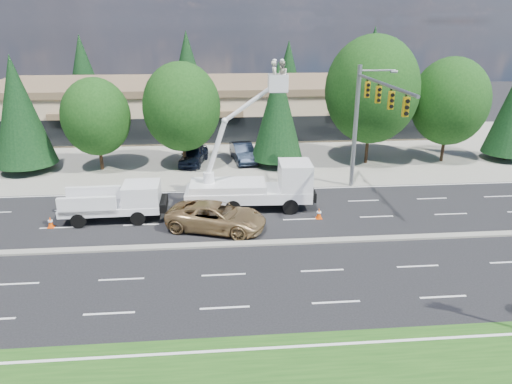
{
  "coord_description": "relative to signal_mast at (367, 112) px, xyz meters",
  "views": [
    {
      "loc": [
        -0.07,
        -23.08,
        11.85
      ],
      "look_at": [
        2.06,
        2.02,
        2.4
      ],
      "focal_mm": 32.0,
      "sensor_mm": 36.0,
      "label": 1
    }
  ],
  "objects": [
    {
      "name": "strip_mall",
      "position": [
        -10.03,
        22.93,
        -3.23
      ],
      "size": [
        50.4,
        15.4,
        5.5
      ],
      "color": "tan",
      "rests_on": "ground"
    },
    {
      "name": "tree_front_b",
      "position": [
        -26.03,
        7.96,
        -0.96
      ],
      "size": [
        4.82,
        4.82,
        9.51
      ],
      "color": "#332114",
      "rests_on": "ground"
    },
    {
      "name": "signal_mast",
      "position": [
        0.0,
        0.0,
        0.0
      ],
      "size": [
        2.76,
        10.16,
        9.0
      ],
      "color": "gray",
      "rests_on": "ground"
    },
    {
      "name": "tree_front_e",
      "position": [
        -5.03,
        7.96,
        -1.33
      ],
      "size": [
        4.47,
        4.47,
        8.81
      ],
      "color": "#332114",
      "rests_on": "ground"
    },
    {
      "name": "traffic_cone_a",
      "position": [
        -20.47,
        -3.73,
        -5.72
      ],
      "size": [
        0.4,
        0.4,
        0.7
      ],
      "color": "#E64807",
      "rests_on": "ground"
    },
    {
      "name": "road_median",
      "position": [
        -10.03,
        -7.04,
        -6.0
      ],
      "size": [
        120.0,
        0.55,
        0.12
      ],
      "primitive_type": "cube",
      "color": "gray",
      "rests_on": "ground"
    },
    {
      "name": "minivan",
      "position": [
        -10.34,
        -4.86,
        -5.23
      ],
      "size": [
        6.52,
        4.47,
        1.66
      ],
      "primitive_type": "imported",
      "rotation": [
        0.0,
        0.0,
        1.25
      ],
      "color": "#9E7C4C",
      "rests_on": "ground"
    },
    {
      "name": "tree_back_a",
      "position": [
        -28.03,
        34.96,
        -0.53
      ],
      "size": [
        5.23,
        5.23,
        10.3
      ],
      "color": "#332114",
      "rests_on": "ground"
    },
    {
      "name": "parked_car_west",
      "position": [
        -12.3,
        8.96,
        -5.26
      ],
      "size": [
        2.82,
        4.98,
        1.6
      ],
      "primitive_type": "imported",
      "rotation": [
        0.0,
        0.0,
        -0.21
      ],
      "color": "black",
      "rests_on": "ground"
    },
    {
      "name": "traffic_cone_d",
      "position": [
        -3.82,
        -3.78,
        -5.72
      ],
      "size": [
        0.4,
        0.4,
        0.7
      ],
      "color": "#E64807",
      "rests_on": "ground"
    },
    {
      "name": "tree_front_d",
      "position": [
        -13.03,
        7.96,
        -0.85
      ],
      "size": [
        6.41,
        6.41,
        8.89
      ],
      "color": "#332114",
      "rests_on": "ground"
    },
    {
      "name": "parked_car_east",
      "position": [
        -7.92,
        9.42,
        -5.25
      ],
      "size": [
        2.37,
        5.1,
        1.62
      ],
      "primitive_type": "imported",
      "rotation": [
        0.0,
        0.0,
        0.14
      ],
      "color": "black",
      "rests_on": "ground"
    },
    {
      "name": "tree_front_f",
      "position": [
        2.97,
        7.96,
        0.36
      ],
      "size": [
        7.9,
        7.9,
        10.96
      ],
      "color": "#332114",
      "rests_on": "ground"
    },
    {
      "name": "tree_back_b",
      "position": [
        -14.03,
        34.96,
        -0.28
      ],
      "size": [
        5.46,
        5.46,
        10.76
      ],
      "color": "#332114",
      "rests_on": "ground"
    },
    {
      "name": "concrete_apron",
      "position": [
        -10.03,
        12.96,
        -6.05
      ],
      "size": [
        140.0,
        22.0,
        0.01
      ],
      "primitive_type": "cube",
      "color": "gray",
      "rests_on": "ground"
    },
    {
      "name": "bucket_truck",
      "position": [
        -7.51,
        -1.7,
        -4.02
      ],
      "size": [
        8.39,
        2.94,
        9.73
      ],
      "rotation": [
        0.0,
        0.0,
        -0.04
      ],
      "color": "white",
      "rests_on": "ground"
    },
    {
      "name": "utility_pickup",
      "position": [
        -16.48,
        -2.83,
        -5.09
      ],
      "size": [
        6.16,
        2.55,
        2.34
      ],
      "rotation": [
        0.0,
        0.0,
        0.02
      ],
      "color": "white",
      "rests_on": "ground"
    },
    {
      "name": "traffic_cone_c",
      "position": [
        -10.28,
        -3.53,
        -5.72
      ],
      "size": [
        0.4,
        0.4,
        0.7
      ],
      "color": "#E64807",
      "rests_on": "ground"
    },
    {
      "name": "tree_back_c",
      "position": [
        -0.03,
        34.96,
        -0.98
      ],
      "size": [
        4.8,
        4.8,
        9.45
      ],
      "color": "#332114",
      "rests_on": "ground"
    },
    {
      "name": "ground",
      "position": [
        -10.03,
        -7.04,
        -6.06
      ],
      "size": [
        140.0,
        140.0,
        0.0
      ],
      "primitive_type": "plane",
      "color": "black",
      "rests_on": "ground"
    },
    {
      "name": "tree_back_d",
      "position": [
        11.97,
        34.96,
        0.01
      ],
      "size": [
        5.74,
        5.74,
        11.31
      ],
      "color": "#332114",
      "rests_on": "ground"
    },
    {
      "name": "traffic_cone_b",
      "position": [
        -11.71,
        -3.35,
        -5.72
      ],
      "size": [
        0.4,
        0.4,
        0.7
      ],
      "color": "#E64807",
      "rests_on": "ground"
    },
    {
      "name": "tree_front_c",
      "position": [
        -20.03,
        7.96,
        -1.55
      ],
      "size": [
        5.55,
        5.55,
        7.71
      ],
      "color": "#332114",
      "rests_on": "ground"
    },
    {
      "name": "tree_front_g",
      "position": [
        9.97,
        7.96,
        -0.71
      ],
      "size": [
        6.58,
        6.58,
        9.13
      ],
      "color": "#332114",
      "rests_on": "ground"
    }
  ]
}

